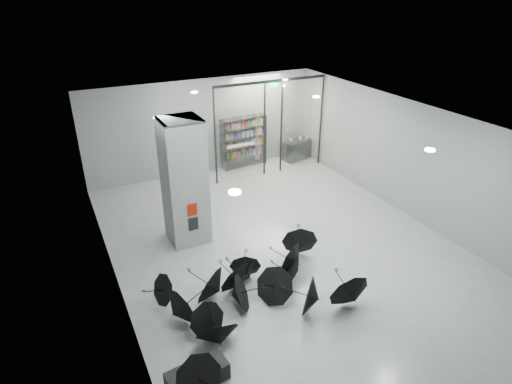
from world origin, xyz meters
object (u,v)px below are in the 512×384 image
column (184,182)px  bench (197,376)px  bookshelf (244,142)px  shop_counter (298,149)px  umbrella_cluster (256,295)px

column → bench: column is taller
column → bookshelf: size_ratio=1.77×
bookshelf → shop_counter: 2.74m
column → umbrella_cluster: 4.25m
umbrella_cluster → shop_counter: bearing=52.5°
bookshelf → bench: bearing=-126.7°
column → bookshelf: bearing=48.4°
bench → bookshelf: size_ratio=0.56×
bookshelf → shop_counter: bearing=-15.0°
shop_counter → umbrella_cluster: 10.39m
umbrella_cluster → bookshelf: bearing=66.8°
bench → shop_counter: 13.00m
bench → shop_counter: bearing=42.7°
shop_counter → bookshelf: bearing=157.6°
bench → umbrella_cluster: (2.16, 1.61, 0.10)m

